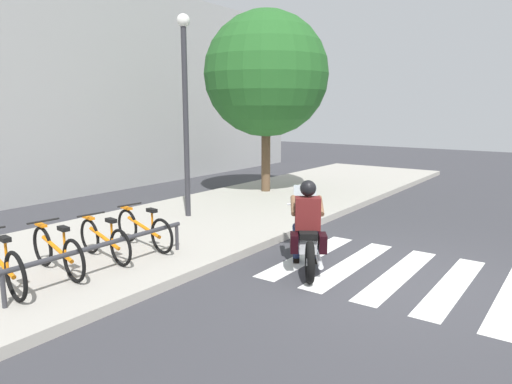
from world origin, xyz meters
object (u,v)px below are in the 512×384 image
object	(u,v)px
bicycle_1	(57,251)
bike_rack	(104,247)
bicycle_3	(144,229)
bicycle_0	(0,265)
bicycle_2	(104,240)
street_lamp	(185,100)
rider	(307,217)
tree_near_rack	(266,74)
motorcycle	(307,238)

from	to	relation	value
bicycle_1	bike_rack	size ratio (longest dim) A/B	0.54
bicycle_1	bicycle_3	xyz separation A→B (m)	(1.64, 0.00, -0.01)
bicycle_0	bike_rack	world-z (taller)	bicycle_0
bicycle_2	street_lamp	bearing A→B (deg)	19.68
bicycle_3	street_lamp	bearing A→B (deg)	25.99
rider	bike_rack	bearing A→B (deg)	139.81
bicycle_2	bicycle_3	xyz separation A→B (m)	(0.82, 0.00, 0.01)
street_lamp	tree_near_rack	bearing A→B (deg)	6.17
street_lamp	motorcycle	bearing A→B (deg)	-105.47
bicycle_0	bicycle_3	xyz separation A→B (m)	(2.46, 0.00, -0.03)
bicycle_3	bicycle_0	bearing A→B (deg)	-179.97
bicycle_1	bicycle_3	bearing A→B (deg)	0.02
bike_rack	rider	bearing A→B (deg)	-40.19
motorcycle	bike_rack	world-z (taller)	motorcycle
motorcycle	bicycle_1	xyz separation A→B (m)	(-2.88, 2.55, 0.04)
bicycle_2	rider	bearing A→B (deg)	-52.35
rider	bicycle_1	xyz separation A→B (m)	(-2.82, 2.59, -0.33)
motorcycle	street_lamp	size ratio (longest dim) A/B	0.44
bicycle_1	street_lamp	bearing A→B (deg)	15.78
motorcycle	bicycle_2	distance (m)	3.28
bicycle_3	tree_near_rack	bearing A→B (deg)	14.14
rider	bicycle_0	world-z (taller)	rider
bicycle_1	rider	bearing A→B (deg)	-42.58
motorcycle	bicycle_1	bearing A→B (deg)	138.53
bike_rack	street_lamp	xyz separation A→B (m)	(3.48, 1.65, 2.17)
bicycle_0	bike_rack	distance (m)	1.35
bicycle_3	bike_rack	xyz separation A→B (m)	(-1.23, -0.55, 0.07)
bicycle_2	bicycle_1	bearing A→B (deg)	-179.95
bicycle_0	street_lamp	world-z (taller)	street_lamp
bicycle_3	bicycle_1	bearing A→B (deg)	-179.98
bicycle_2	tree_near_rack	bearing A→B (deg)	12.48
bicycle_1	bicycle_3	world-z (taller)	bicycle_1
bicycle_0	bicycle_3	distance (m)	2.46
rider	bicycle_2	size ratio (longest dim) A/B	0.93
bicycle_0	tree_near_rack	size ratio (longest dim) A/B	0.32
bicycle_0	bicycle_3	world-z (taller)	bicycle_0
motorcycle	tree_near_rack	bearing A→B (deg)	40.70
rider	tree_near_rack	xyz separation A→B (m)	(4.77, 4.09, 2.67)
tree_near_rack	bicycle_2	bearing A→B (deg)	-167.52
bicycle_2	tree_near_rack	xyz separation A→B (m)	(6.77, 1.50, 3.01)
rider	tree_near_rack	size ratio (longest dim) A/B	0.27
rider	bicycle_0	bearing A→B (deg)	144.56
bicycle_0	bicycle_1	world-z (taller)	bicycle_0
bicycle_1	tree_near_rack	size ratio (longest dim) A/B	0.31
motorcycle	street_lamp	distance (m)	4.41
motorcycle	bicycle_0	world-z (taller)	motorcycle
rider	tree_near_rack	world-z (taller)	tree_near_rack
bike_rack	tree_near_rack	distance (m)	8.02
motorcycle	bicycle_0	size ratio (longest dim) A/B	1.18
bicycle_0	bicycle_2	bearing A→B (deg)	0.05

